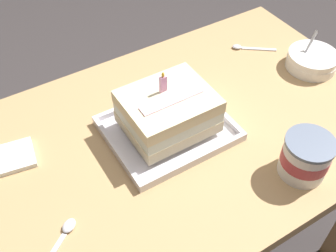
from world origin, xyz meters
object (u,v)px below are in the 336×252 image
(foil_tray, at_px, (168,130))
(bowl_stack, at_px, (312,60))
(serving_spoon_by_bowls, at_px, (244,47))
(birthday_cake, at_px, (168,111))
(serving_spoon_near_tray, at_px, (65,233))
(napkin_pile, at_px, (13,157))
(ice_cream_tub, at_px, (306,157))

(foil_tray, xyz_separation_m, bowl_stack, (0.50, 0.00, 0.02))
(serving_spoon_by_bowls, bearing_deg, birthday_cake, -155.58)
(serving_spoon_near_tray, height_order, serving_spoon_by_bowls, serving_spoon_near_tray)
(serving_spoon_near_tray, distance_m, napkin_pile, 0.25)
(foil_tray, distance_m, serving_spoon_by_bowls, 0.43)
(foil_tray, xyz_separation_m, serving_spoon_near_tray, (-0.33, -0.13, -0.00))
(serving_spoon_near_tray, xyz_separation_m, serving_spoon_by_bowls, (0.72, 0.31, -0.00))
(ice_cream_tub, height_order, napkin_pile, ice_cream_tub)
(bowl_stack, bearing_deg, foil_tray, -179.83)
(serving_spoon_by_bowls, relative_size, napkin_pile, 1.06)
(foil_tray, height_order, ice_cream_tub, ice_cream_tub)
(ice_cream_tub, bearing_deg, bowl_stack, 41.83)
(birthday_cake, bearing_deg, ice_cream_tub, -53.52)
(napkin_pile, bearing_deg, ice_cream_tub, -34.54)
(ice_cream_tub, relative_size, serving_spoon_near_tray, 0.88)
(foil_tray, xyz_separation_m, napkin_pile, (-0.36, 0.12, -0.00))
(bowl_stack, xyz_separation_m, ice_cream_tub, (-0.30, -0.27, 0.03))
(ice_cream_tub, xyz_separation_m, serving_spoon_by_bowls, (0.19, 0.44, -0.05))
(bowl_stack, bearing_deg, ice_cream_tub, -138.17)
(birthday_cake, height_order, napkin_pile, birthday_cake)
(foil_tray, relative_size, serving_spoon_near_tray, 2.36)
(birthday_cake, xyz_separation_m, bowl_stack, (0.50, 0.00, -0.05))
(bowl_stack, bearing_deg, serving_spoon_by_bowls, 122.12)
(ice_cream_tub, distance_m, napkin_pile, 0.68)
(birthday_cake, xyz_separation_m, napkin_pile, (-0.36, 0.12, -0.07))
(bowl_stack, height_order, ice_cream_tub, bowl_stack)
(foil_tray, bearing_deg, serving_spoon_near_tray, -158.06)
(ice_cream_tub, height_order, serving_spoon_by_bowls, ice_cream_tub)
(bowl_stack, bearing_deg, birthday_cake, -179.83)
(birthday_cake, xyz_separation_m, serving_spoon_by_bowls, (0.39, 0.18, -0.07))
(serving_spoon_near_tray, bearing_deg, napkin_pile, 97.04)
(bowl_stack, distance_m, serving_spoon_near_tray, 0.84)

